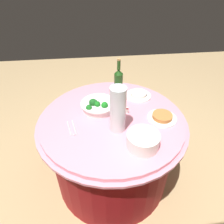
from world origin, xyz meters
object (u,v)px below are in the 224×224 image
at_px(serving_tongs, 72,128).
at_px(label_placard_front, 125,110).
at_px(decorative_fruit_vase, 118,111).
at_px(plate_stack, 143,141).
at_px(wine_bottle, 118,81).
at_px(food_plate_rice, 138,95).
at_px(food_plate_peanuts, 162,117).
at_px(broccoli_bowl, 98,105).

distance_m(serving_tongs, label_placard_front, 0.43).
height_order(decorative_fruit_vase, serving_tongs, decorative_fruit_vase).
relative_size(plate_stack, label_placard_front, 3.82).
height_order(wine_bottle, decorative_fruit_vase, decorative_fruit_vase).
relative_size(food_plate_rice, label_placard_front, 4.00).
height_order(plate_stack, decorative_fruit_vase, decorative_fruit_vase).
xyz_separation_m(wine_bottle, food_plate_rice, (-0.17, 0.05, -0.11)).
height_order(plate_stack, food_plate_peanuts, plate_stack).
height_order(broccoli_bowl, wine_bottle, wine_bottle).
height_order(wine_bottle, serving_tongs, wine_bottle).
xyz_separation_m(decorative_fruit_vase, food_plate_peanuts, (-0.35, -0.07, -0.14)).
xyz_separation_m(broccoli_bowl, decorative_fruit_vase, (-0.12, 0.25, 0.12)).
relative_size(plate_stack, food_plate_rice, 0.95).
distance_m(decorative_fruit_vase, label_placard_front, 0.24).
bearing_deg(wine_bottle, broccoli_bowl, 47.13).
distance_m(plate_stack, serving_tongs, 0.51).
xyz_separation_m(decorative_fruit_vase, serving_tongs, (0.32, -0.04, -0.16)).
bearing_deg(decorative_fruit_vase, serving_tongs, -6.91).
bearing_deg(wine_bottle, decorative_fruit_vase, 81.41).
bearing_deg(wine_bottle, label_placard_front, 93.34).
relative_size(wine_bottle, decorative_fruit_vase, 0.99).
distance_m(food_plate_peanuts, label_placard_front, 0.29).
relative_size(food_plate_peanuts, food_plate_rice, 1.00).
bearing_deg(broccoli_bowl, decorative_fruit_vase, 116.03).
height_order(plate_stack, serving_tongs, plate_stack).
bearing_deg(wine_bottle, plate_stack, 96.17).
bearing_deg(food_plate_rice, plate_stack, 79.97).
bearing_deg(decorative_fruit_vase, broccoli_bowl, -63.97).
height_order(decorative_fruit_vase, label_placard_front, decorative_fruit_vase).
relative_size(decorative_fruit_vase, label_placard_front, 6.18).
bearing_deg(label_placard_front, wine_bottle, -86.66).
height_order(broccoli_bowl, food_plate_rice, broccoli_bowl).
height_order(serving_tongs, food_plate_rice, food_plate_rice).
distance_m(wine_bottle, decorative_fruit_vase, 0.46).
xyz_separation_m(decorative_fruit_vase, label_placard_front, (-0.08, -0.18, -0.13)).
xyz_separation_m(food_plate_peanuts, label_placard_front, (0.27, -0.11, 0.01)).
bearing_deg(serving_tongs, label_placard_front, -160.92).
relative_size(broccoli_bowl, food_plate_rice, 1.27).
bearing_deg(food_plate_rice, food_plate_peanuts, 108.35).
bearing_deg(plate_stack, decorative_fruit_vase, -52.95).
relative_size(decorative_fruit_vase, food_plate_rice, 1.55).
bearing_deg(plate_stack, broccoli_bowl, -59.00).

